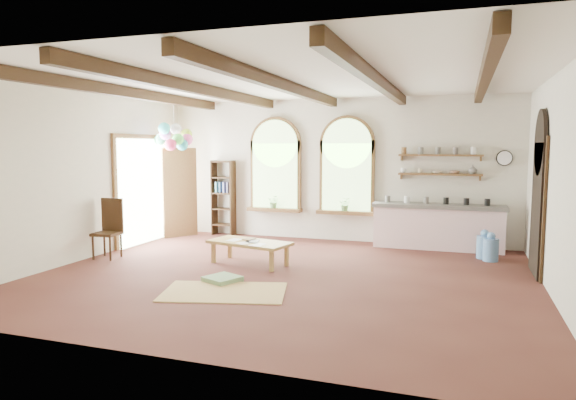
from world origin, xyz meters
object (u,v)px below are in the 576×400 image
at_px(kitchen_counter, 438,226).
at_px(balloon_cluster, 174,138).
at_px(side_chair, 108,241).
at_px(coffee_table, 249,244).

height_order(kitchen_counter, balloon_cluster, balloon_cluster).
xyz_separation_m(side_chair, balloon_cluster, (0.24, 2.08, 2.00)).
distance_m(coffee_table, balloon_cluster, 3.63).
bearing_deg(kitchen_counter, side_chair, -153.46).
xyz_separation_m(kitchen_counter, coffee_table, (-3.16, -2.60, -0.10)).
distance_m(side_chair, balloon_cluster, 2.89).
distance_m(coffee_table, side_chair, 2.81).
bearing_deg(kitchen_counter, balloon_cluster, -171.06).
distance_m(kitchen_counter, side_chair, 6.66).
bearing_deg(balloon_cluster, side_chair, -96.67).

